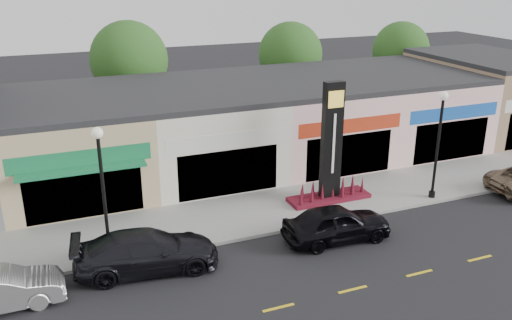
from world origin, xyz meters
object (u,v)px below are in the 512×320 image
object	(u,v)px
pylon_sign	(331,160)
car_dark_sedan	(147,251)
car_black_sedan	(337,223)
lamp_east_near	(439,134)
lamp_west_near	(102,181)

from	to	relation	value
pylon_sign	car_dark_sedan	distance (m)	10.29
car_black_sedan	lamp_east_near	bearing A→B (deg)	-71.12
lamp_east_near	car_black_sedan	size ratio (longest dim) A/B	1.16
lamp_west_near	car_dark_sedan	size ratio (longest dim) A/B	0.98
lamp_west_near	lamp_east_near	distance (m)	16.00
lamp_west_near	pylon_sign	bearing A→B (deg)	8.77
lamp_west_near	car_black_sedan	distance (m)	9.90
car_dark_sedan	car_black_sedan	distance (m)	8.10
lamp_east_near	pylon_sign	bearing A→B (deg)	161.25
lamp_west_near	car_black_sedan	xyz separation A→B (m)	(9.33, -1.93, -2.67)
car_dark_sedan	lamp_east_near	bearing A→B (deg)	-78.33
pylon_sign	car_dark_sedan	size ratio (longest dim) A/B	1.08
pylon_sign	car_dark_sedan	world-z (taller)	pylon_sign
car_dark_sedan	lamp_west_near	bearing A→B (deg)	51.23
pylon_sign	car_black_sedan	bearing A→B (deg)	-114.67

